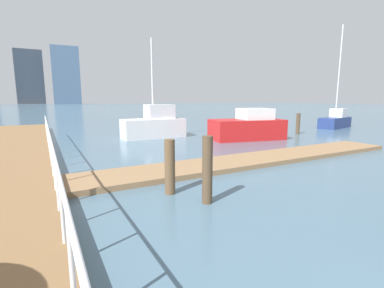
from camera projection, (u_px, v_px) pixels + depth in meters
The scene contains 11 objects.
ground_plane at pixel (105, 141), 17.14m from camera, with size 300.00×300.00×0.00m, color slate.
floating_dock at pixel (254, 160), 11.44m from camera, with size 15.72×2.00×0.18m, color #93704C.
boardwalk_railing at pixel (53, 157), 6.53m from camera, with size 0.06×28.35×1.08m.
dock_piling_0 at pixel (170, 167), 7.46m from camera, with size 0.29×0.29×1.52m, color brown.
dock_piling_1 at pixel (298, 124), 20.45m from camera, with size 0.28×0.28×1.56m, color brown.
dock_piling_2 at pixel (207, 170), 6.77m from camera, with size 0.26×0.26×1.71m, color brown.
moored_boat_0 at pixel (248, 127), 17.80m from camera, with size 5.02×3.12×2.01m.
moored_boat_3 at pixel (155, 125), 18.54m from camera, with size 4.19×1.67×6.51m.
moored_boat_4 at pixel (336, 120), 25.03m from camera, with size 4.33×2.37×9.00m.
skyline_tower_2 at pixel (30, 77), 148.70m from camera, with size 13.43×9.00×28.73m, color slate.
skyline_tower_3 at pixel (66, 76), 143.87m from camera, with size 13.41×6.06×29.79m, color slate.
Camera 1 is at (-3.30, 2.49, 2.59)m, focal length 25.52 mm.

